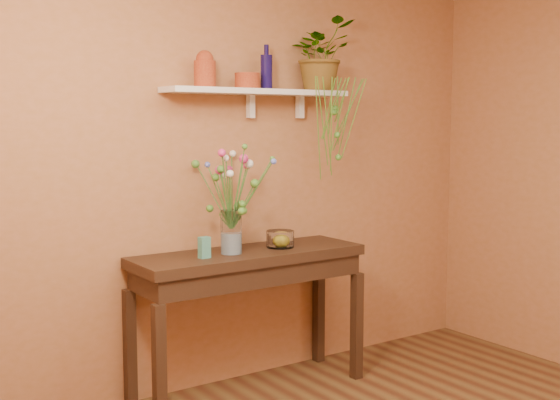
{
  "coord_description": "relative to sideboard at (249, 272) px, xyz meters",
  "views": [
    {
      "loc": [
        -2.44,
        -2.02,
        1.73
      ],
      "look_at": [
        0.0,
        1.55,
        1.25
      ],
      "focal_mm": 45.55,
      "sensor_mm": 36.0,
      "label": 1
    }
  ],
  "objects": [
    {
      "name": "terracotta_jug",
      "position": [
        -0.23,
        0.12,
        1.26
      ],
      "size": [
        0.17,
        0.17,
        0.22
      ],
      "color": "#9B4320",
      "rests_on": "wall_shelf"
    },
    {
      "name": "sideboard",
      "position": [
        0.0,
        0.0,
        0.0
      ],
      "size": [
        1.51,
        0.49,
        0.92
      ],
      "color": "#341F13",
      "rests_on": "ground"
    },
    {
      "name": "lemon",
      "position": [
        0.23,
        -0.02,
        0.18
      ],
      "size": [
        0.08,
        0.08,
        0.08
      ],
      "primitive_type": "sphere",
      "color": "yellow",
      "rests_on": "glass_bowl"
    },
    {
      "name": "plant_fronds",
      "position": [
        0.68,
        -0.02,
        0.94
      ],
      "size": [
        0.45,
        0.24,
        0.68
      ],
      "color": "#468029",
      "rests_on": "wall_shelf"
    },
    {
      "name": "glass_vase",
      "position": [
        -0.14,
        -0.02,
        0.25
      ],
      "size": [
        0.13,
        0.13,
        0.27
      ],
      "color": "white",
      "rests_on": "sideboard"
    },
    {
      "name": "spider_plant",
      "position": [
        0.66,
        0.13,
        1.4
      ],
      "size": [
        0.5,
        0.45,
        0.48
      ],
      "primitive_type": "imported",
      "rotation": [
        0.0,
        0.0,
        0.18
      ],
      "color": "#468029",
      "rests_on": "wall_shelf"
    },
    {
      "name": "carton",
      "position": [
        -0.34,
        -0.05,
        0.2
      ],
      "size": [
        0.07,
        0.05,
        0.13
      ],
      "primitive_type": "cube",
      "rotation": [
        0.0,
        0.0,
        0.08
      ],
      "color": "teal",
      "rests_on": "sideboard"
    },
    {
      "name": "wall_shelf",
      "position": [
        0.17,
        0.14,
        1.13
      ],
      "size": [
        1.3,
        0.24,
        0.19
      ],
      "color": "white",
      "rests_on": "room"
    },
    {
      "name": "bouquet",
      "position": [
        -0.12,
        -0.01,
        0.6
      ],
      "size": [
        0.43,
        0.58,
        0.53
      ],
      "color": "#386B28",
      "rests_on": "glass_vase"
    },
    {
      "name": "glass_bowl",
      "position": [
        0.24,
        -0.0,
        0.18
      ],
      "size": [
        0.18,
        0.18,
        0.11
      ],
      "color": "white",
      "rests_on": "sideboard"
    },
    {
      "name": "room",
      "position": [
        0.11,
        -1.74,
        0.57
      ],
      "size": [
        4.04,
        4.04,
        2.7
      ],
      "color": "brown",
      "rests_on": "ground"
    },
    {
      "name": "terracotta_pot",
      "position": [
        0.07,
        0.11,
        1.2
      ],
      "size": [
        0.2,
        0.2,
        0.1
      ],
      "primitive_type": "cylinder",
      "rotation": [
        0.0,
        0.0,
        -0.3
      ],
      "color": "#9B4320",
      "rests_on": "wall_shelf"
    },
    {
      "name": "blue_bottle",
      "position": [
        0.22,
        0.13,
        1.27
      ],
      "size": [
        0.09,
        0.09,
        0.29
      ],
      "color": "#110B3E",
      "rests_on": "wall_shelf"
    }
  ]
}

